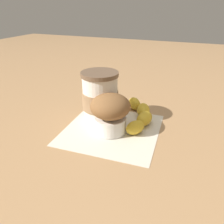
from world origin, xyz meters
TOP-DOWN VIEW (x-y plane):
  - ground_plane at (0.00, 0.00)m, footprint 3.00×3.00m
  - paper_napkin at (0.00, 0.00)m, footprint 0.24×0.24m
  - coffee_cup at (-0.05, 0.04)m, footprint 0.10×0.10m
  - muffin at (-0.00, -0.01)m, footprint 0.10×0.10m
  - banana at (0.05, 0.07)m, footprint 0.10×0.19m

SIDE VIEW (x-z plane):
  - ground_plane at x=0.00m, z-range 0.00..0.00m
  - paper_napkin at x=0.00m, z-range 0.00..0.00m
  - banana at x=0.05m, z-range 0.00..0.04m
  - muffin at x=0.00m, z-range 0.01..0.10m
  - coffee_cup at x=-0.05m, z-range 0.00..0.13m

